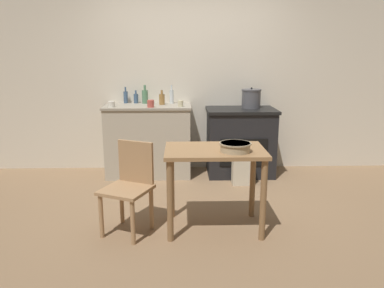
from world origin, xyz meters
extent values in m
plane|color=#896B4C|center=(0.00, 0.00, 0.00)|extent=(14.00, 14.00, 0.00)
cube|color=beige|center=(0.00, 1.58, 1.27)|extent=(8.00, 0.07, 2.55)
cube|color=#B2A893|center=(-0.57, 1.25, 0.46)|extent=(1.12, 0.60, 0.93)
cube|color=gray|center=(-0.57, 1.25, 0.94)|extent=(1.15, 0.63, 0.03)
cube|color=black|center=(0.68, 1.24, 0.43)|extent=(0.88, 0.62, 0.87)
cube|color=black|center=(0.68, 1.24, 0.89)|extent=(0.92, 0.66, 0.04)
cube|color=black|center=(0.68, 0.93, 0.38)|extent=(0.62, 0.01, 0.36)
cube|color=#997047|center=(0.19, -0.43, 0.76)|extent=(0.91, 0.60, 0.03)
cylinder|color=olive|center=(-0.22, -0.68, 0.37)|extent=(0.06, 0.06, 0.74)
cylinder|color=olive|center=(0.60, -0.68, 0.37)|extent=(0.06, 0.06, 0.74)
cylinder|color=olive|center=(-0.22, -0.18, 0.37)|extent=(0.06, 0.06, 0.74)
cylinder|color=olive|center=(0.60, -0.18, 0.37)|extent=(0.06, 0.06, 0.74)
cube|color=#A87F56|center=(-0.63, -0.52, 0.42)|extent=(0.53, 0.53, 0.03)
cube|color=#A87F56|center=(-0.55, -0.35, 0.64)|extent=(0.34, 0.18, 0.40)
cylinder|color=#A87F56|center=(-0.84, -0.60, 0.20)|extent=(0.04, 0.04, 0.41)
cylinder|color=#A87F56|center=(-0.54, -0.74, 0.20)|extent=(0.04, 0.04, 0.41)
cylinder|color=#A87F56|center=(-0.71, -0.30, 0.20)|extent=(0.04, 0.04, 0.41)
cylinder|color=#A87F56|center=(-0.41, -0.44, 0.20)|extent=(0.04, 0.04, 0.41)
cube|color=beige|center=(0.66, 0.80, 0.20)|extent=(0.26, 0.18, 0.39)
cylinder|color=#4C4C51|center=(0.83, 1.30, 1.03)|extent=(0.25, 0.25, 0.23)
cylinder|color=#4C4C51|center=(0.83, 1.30, 1.15)|extent=(0.26, 0.26, 0.02)
sphere|color=black|center=(0.83, 1.30, 1.18)|extent=(0.02, 0.02, 0.02)
cylinder|color=tan|center=(0.36, -0.54, 0.82)|extent=(0.26, 0.26, 0.08)
cylinder|color=tan|center=(0.36, -0.54, 0.86)|extent=(0.28, 0.28, 0.01)
cylinder|color=silver|center=(-0.25, 1.42, 1.05)|extent=(0.06, 0.06, 0.18)
cylinder|color=silver|center=(-0.25, 1.42, 1.17)|extent=(0.02, 0.02, 0.07)
cylinder|color=#3D5675|center=(-0.89, 1.47, 1.04)|extent=(0.06, 0.06, 0.16)
cylinder|color=#3D5675|center=(-0.89, 1.47, 1.15)|extent=(0.02, 0.02, 0.06)
cylinder|color=olive|center=(-0.38, 1.30, 1.03)|extent=(0.08, 0.08, 0.14)
cylinder|color=olive|center=(-0.38, 1.30, 1.13)|extent=(0.03, 0.03, 0.05)
cylinder|color=#3D5675|center=(-0.75, 1.46, 1.02)|extent=(0.06, 0.06, 0.13)
cylinder|color=#3D5675|center=(-0.75, 1.46, 1.11)|extent=(0.02, 0.02, 0.05)
cylinder|color=#517F5B|center=(-0.62, 1.43, 1.05)|extent=(0.08, 0.08, 0.18)
cylinder|color=#517F5B|center=(-0.62, 1.43, 1.18)|extent=(0.03, 0.03, 0.07)
cylinder|color=silver|center=(-1.02, 1.06, 1.00)|extent=(0.09, 0.09, 0.08)
cylinder|color=beige|center=(-0.13, 1.11, 1.00)|extent=(0.07, 0.07, 0.08)
cylinder|color=#B74C42|center=(-0.51, 1.04, 1.01)|extent=(0.09, 0.09, 0.09)
camera|label=1|loc=(-0.11, -3.73, 1.62)|focal=35.00mm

